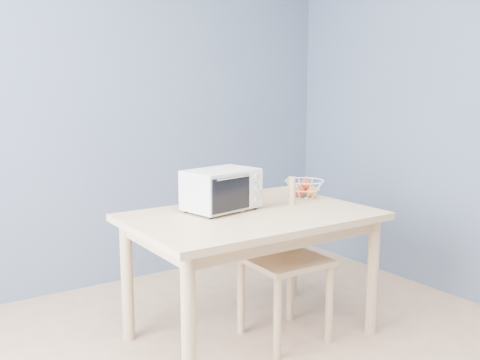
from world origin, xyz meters
TOP-DOWN VIEW (x-y plane):
  - room at (0.00, 0.00)m, footprint 4.01×4.51m
  - dining_table at (0.42, 0.90)m, footprint 1.40×0.90m
  - toaster_oven at (0.30, 1.05)m, footprint 0.46×0.37m
  - fruit_basket at (0.97, 1.08)m, footprint 0.34×0.34m
  - dining_chair at (0.58, 0.82)m, footprint 0.45×0.45m

SIDE VIEW (x-z plane):
  - dining_chair at x=0.58m, z-range -0.01..0.92m
  - dining_table at x=0.42m, z-range 0.27..1.02m
  - fruit_basket at x=0.97m, z-range 0.75..0.88m
  - toaster_oven at x=0.30m, z-range 0.76..1.00m
  - room at x=0.00m, z-range -0.01..2.61m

